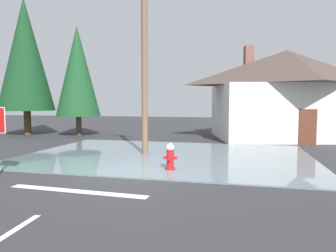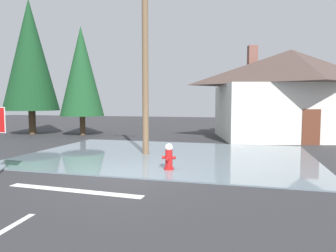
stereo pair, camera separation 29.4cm
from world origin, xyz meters
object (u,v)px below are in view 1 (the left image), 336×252
at_px(fire_hydrant, 170,157).
at_px(pine_tree_mid_left, 25,55).
at_px(pine_tree_tall_left, 78,71).
at_px(utility_pole, 144,60).
at_px(house, 286,93).

bearing_deg(fire_hydrant, pine_tree_mid_left, 144.31).
xyz_separation_m(pine_tree_tall_left, pine_tree_mid_left, (-3.93, -0.45, 1.24)).
distance_m(pine_tree_tall_left, pine_tree_mid_left, 4.14).
xyz_separation_m(utility_pole, pine_tree_tall_left, (-7.19, 6.86, 0.33)).
bearing_deg(utility_pole, pine_tree_tall_left, 136.34).
height_order(utility_pole, house, utility_pole).
distance_m(utility_pole, pine_tree_mid_left, 12.93).
height_order(house, pine_tree_mid_left, pine_tree_mid_left).
bearing_deg(pine_tree_tall_left, fire_hydrant, -47.23).
xyz_separation_m(house, pine_tree_tall_left, (-14.28, -1.49, 1.59)).
height_order(pine_tree_tall_left, pine_tree_mid_left, pine_tree_mid_left).
height_order(fire_hydrant, house, house).
bearing_deg(fire_hydrant, pine_tree_tall_left, 132.77).
distance_m(fire_hydrant, pine_tree_mid_left, 16.83).
bearing_deg(utility_pole, house, 49.67).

